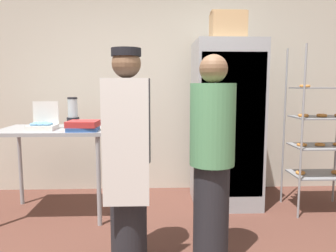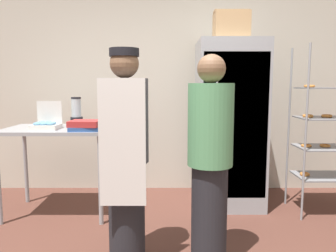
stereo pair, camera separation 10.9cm
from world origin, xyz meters
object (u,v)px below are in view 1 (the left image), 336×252
cardboard_storage_box (228,26)px  blender_pitcher (73,113)px  refrigerator (226,124)px  baking_rack (321,131)px  binder_stack (83,126)px  person_customer (212,159)px  person_baker (128,154)px  donut_box (43,125)px

cardboard_storage_box → blender_pitcher: bearing=-179.4°
refrigerator → baking_rack: refrigerator is taller
cardboard_storage_box → binder_stack: bearing=-165.5°
blender_pitcher → person_customer: size_ratio=0.20×
person_customer → refrigerator: bearing=73.5°
baking_rack → cardboard_storage_box: cardboard_storage_box is taller
binder_stack → refrigerator: bearing=17.5°
refrigerator → person_baker: size_ratio=1.13×
person_baker → refrigerator: bearing=51.1°
donut_box → person_baker: (0.92, -0.88, -0.12)m
baking_rack → person_customer: (-1.36, -1.03, -0.06)m
refrigerator → blender_pitcher: 1.71m
blender_pitcher → person_baker: person_baker is taller
baking_rack → person_baker: baking_rack is taller
binder_stack → person_baker: bearing=-57.5°
blender_pitcher → person_customer: 1.79m
baking_rack → binder_stack: (-2.49, -0.22, 0.10)m
cardboard_storage_box → person_customer: cardboard_storage_box is taller
refrigerator → binder_stack: size_ratio=6.03×
baking_rack → refrigerator: bearing=165.4°
cardboard_storage_box → person_baker: bearing=-130.5°
baking_rack → donut_box: (-2.92, -0.12, 0.10)m
person_baker → person_customer: size_ratio=1.03×
refrigerator → cardboard_storage_box: (-0.02, -0.09, 1.07)m
donut_box → blender_pitcher: 0.37m
refrigerator → person_customer: refrigerator is taller
donut_box → cardboard_storage_box: 2.20m
person_baker → baking_rack: bearing=26.6°
binder_stack → person_baker: (0.50, -0.78, -0.12)m
blender_pitcher → person_customer: bearing=-41.6°
person_customer → blender_pitcher: bearing=138.4°
binder_stack → person_customer: 1.40m
baking_rack → person_customer: size_ratio=1.11×
cardboard_storage_box → person_customer: 1.72m
refrigerator → baking_rack: size_ratio=1.04×
refrigerator → donut_box: (-1.94, -0.38, 0.05)m
blender_pitcher → cardboard_storage_box: size_ratio=0.85×
baking_rack → cardboard_storage_box: (-1.00, 0.17, 1.13)m
blender_pitcher → binder_stack: size_ratio=1.03×
refrigerator → baking_rack: (0.98, -0.26, -0.05)m
blender_pitcher → cardboard_storage_box: cardboard_storage_box is taller
cardboard_storage_box → refrigerator: bearing=77.4°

